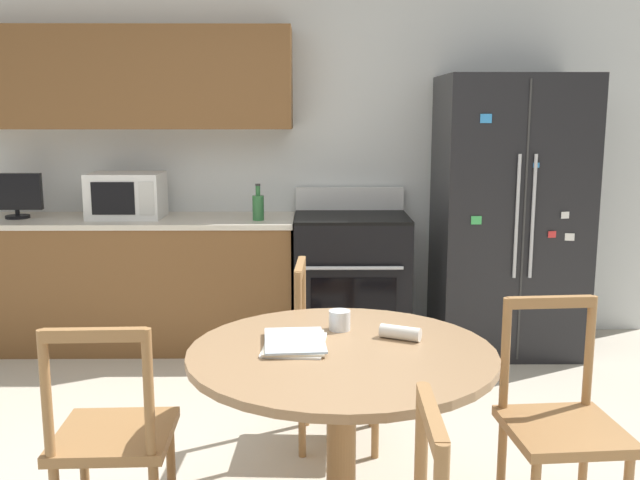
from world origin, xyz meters
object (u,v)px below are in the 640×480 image
at_px(dining_chair_left, 113,438).
at_px(candle_glass, 340,321).
at_px(refrigerator, 508,215).
at_px(dining_chair_right, 561,426).
at_px(dining_chair_far, 333,357).
at_px(counter_bottle, 258,207).
at_px(oven_range, 351,280).
at_px(countertop_tv, 16,194).
at_px(microwave, 127,195).

xyz_separation_m(dining_chair_left, candle_glass, (0.84, 0.27, 0.36)).
height_order(refrigerator, dining_chair_right, refrigerator).
bearing_deg(dining_chair_far, refrigerator, 141.98).
bearing_deg(counter_bottle, candle_glass, -76.65).
bearing_deg(dining_chair_right, counter_bottle, -63.36).
xyz_separation_m(oven_range, countertop_tv, (-2.28, 0.02, 0.60)).
distance_m(refrigerator, dining_chair_left, 3.13).
height_order(oven_range, counter_bottle, counter_bottle).
bearing_deg(dining_chair_far, dining_chair_right, 49.75).
distance_m(microwave, countertop_tv, 0.74).
bearing_deg(candle_glass, counter_bottle, 103.35).
bearing_deg(dining_chair_far, microwave, -135.59).
bearing_deg(refrigerator, microwave, 178.04).
bearing_deg(countertop_tv, dining_chair_far, -35.38).
distance_m(dining_chair_left, dining_chair_right, 1.69).
xyz_separation_m(dining_chair_far, dining_chair_right, (0.85, -0.78, 0.00)).
xyz_separation_m(oven_range, microwave, (-1.53, 0.04, 0.59)).
relative_size(refrigerator, dining_chair_far, 2.05).
height_order(countertop_tv, counter_bottle, countertop_tv).
bearing_deg(countertop_tv, oven_range, -0.50).
bearing_deg(countertop_tv, dining_chair_right, -37.62).
relative_size(oven_range, dining_chair_far, 1.20).
bearing_deg(refrigerator, countertop_tv, 178.84).
xyz_separation_m(counter_bottle, dining_chair_left, (-0.37, -2.27, -0.56)).
relative_size(oven_range, countertop_tv, 3.12).
bearing_deg(dining_chair_far, oven_range, 176.11).
xyz_separation_m(countertop_tv, candle_glass, (2.12, -2.10, -0.27)).
bearing_deg(countertop_tv, counter_bottle, -3.60).
distance_m(refrigerator, counter_bottle, 1.69).
distance_m(microwave, dining_chair_left, 2.53).
height_order(refrigerator, oven_range, refrigerator).
distance_m(countertop_tv, dining_chair_far, 2.67).
bearing_deg(dining_chair_far, countertop_tv, -122.98).
relative_size(microwave, candle_glass, 5.71).
height_order(refrigerator, candle_glass, refrigerator).
bearing_deg(refrigerator, oven_range, 177.42).
relative_size(oven_range, counter_bottle, 4.43).
distance_m(microwave, dining_chair_far, 2.14).
bearing_deg(dining_chair_left, candle_glass, 15.64).
distance_m(oven_range, microwave, 1.64).
distance_m(countertop_tv, candle_glass, 3.00).
bearing_deg(countertop_tv, dining_chair_left, -61.63).
bearing_deg(microwave, dining_chair_left, -77.35).
bearing_deg(candle_glass, microwave, 123.02).
distance_m(dining_chair_left, candle_glass, 0.96).
distance_m(refrigerator, dining_chair_right, 2.30).
relative_size(microwave, dining_chair_right, 0.54).
distance_m(counter_bottle, dining_chair_right, 2.61).
bearing_deg(dining_chair_left, microwave, 100.67).
height_order(dining_chair_left, dining_chair_right, same).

